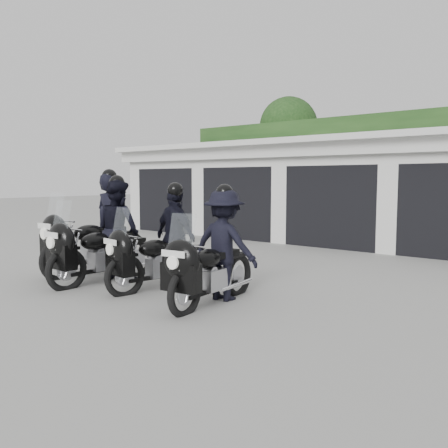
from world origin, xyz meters
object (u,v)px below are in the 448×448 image
Objects in this scene: police_bike_c at (167,242)px; police_bike_a at (96,231)px; police_bike_d at (218,251)px; police_bike_b at (109,235)px.

police_bike_a is at bearing -171.54° from police_bike_c.
police_bike_a is 3.30m from police_bike_d.
police_bike_a is 1.07× the size of police_bike_b.
police_bike_b is (0.83, -0.33, -0.00)m from police_bike_a.
police_bike_d is (2.46, 0.12, -0.06)m from police_bike_b.
police_bike_d is at bearing 4.25° from police_bike_b.
police_bike_b is at bearing -156.87° from police_bike_c.
police_bike_b is at bearing 177.03° from police_bike_d.
police_bike_c reaches higher than police_bike_d.
police_bike_c is at bearing 15.05° from police_bike_b.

